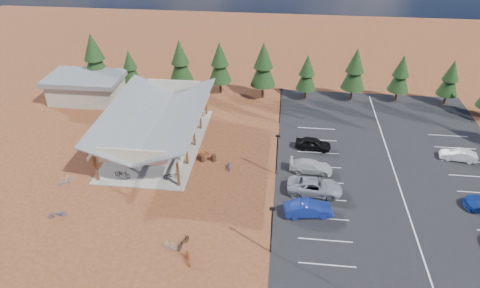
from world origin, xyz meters
The scene contains 39 objects.
ground centered at (0.00, 0.00, 0.00)m, with size 140.00×140.00×0.00m, color brown.
asphalt_lot centered at (18.50, 3.00, 0.02)m, with size 27.00×44.00×0.04m, color black.
concrete_pad centered at (-10.00, 7.00, 0.05)m, with size 10.60×18.60×0.10m, color gray.
bike_pavilion centered at (-10.00, 7.00, 3.82)m, with size 11.65×19.40×4.97m.
outbuilding centered at (-24.00, 18.00, 2.03)m, with size 11.00×7.00×3.90m.
lamp_post_0 centered at (5.00, -10.00, 2.98)m, with size 0.50×0.25×5.14m.
lamp_post_1 centered at (5.00, 2.00, 2.98)m, with size 0.50×0.25×5.14m.
lamp_post_2 centered at (5.00, 14.00, 2.98)m, with size 0.50×0.25×5.14m.
trash_bin_0 centered at (-3.74, 3.64, 0.45)m, with size 0.60×0.60×0.90m, color #402717.
trash_bin_1 centered at (-2.43, 3.85, 0.45)m, with size 0.60×0.60×0.90m, color #402717.
pine_0 centered at (-23.54, 21.41, 5.67)m, with size 3.99×3.99×9.29m.
pine_1 centered at (-18.34, 21.97, 4.06)m, with size 2.86×2.86×6.66m.
pine_2 centered at (-10.52, 22.48, 5.10)m, with size 3.59×3.59×8.35m.
pine_3 centered at (-4.51, 22.84, 4.99)m, with size 3.51×3.51×8.18m.
pine_4 centered at (2.13, 21.78, 5.35)m, with size 3.76×3.76×8.76m.
pine_5 centered at (8.57, 22.03, 4.28)m, with size 3.01×3.01×7.01m.
pine_6 centered at (15.46, 22.48, 4.97)m, with size 3.50×3.50×8.15m.
pine_7 centered at (22.14, 22.83, 4.43)m, with size 3.11×3.11×7.26m.
pine_8 centered at (29.00, 22.36, 4.25)m, with size 2.99×2.99×6.97m.
bike_0 centered at (-12.04, -0.61, 0.59)m, with size 0.65×1.85×0.97m, color black.
bike_1 centered at (-11.92, 4.99, 0.66)m, with size 0.52×1.85×1.11m, color #9CA0A5.
bike_2 centered at (-12.96, 9.74, 0.52)m, with size 0.55×1.58×0.83m, color #214D8F.
bike_3 centered at (-11.42, 13.30, 0.56)m, with size 0.43×1.52×0.92m, color maroon.
bike_4 centered at (-6.45, -0.33, 0.57)m, with size 0.63×1.81×0.95m, color black.
bike_5 centered at (-7.52, 6.54, 0.59)m, with size 0.46×1.62×0.97m, color #9EA1A6.
bike_6 centered at (-6.91, 7.11, 0.59)m, with size 0.65×1.86×0.98m, color navy.
bike_7 centered at (-6.35, 14.68, 0.65)m, with size 0.52×1.84×1.10m, color maroon.
bike_9 centered at (-17.77, -2.56, 0.53)m, with size 0.50×1.78×1.07m, color #909498.
bike_10 centered at (-16.16, -7.74, 0.45)m, with size 0.60×1.72×0.90m, color navy.
bike_11 centered at (-2.09, -11.95, 0.50)m, with size 0.47×1.65×0.99m, color maroon.
bike_12 centered at (-2.95, -10.15, 0.49)m, with size 0.65×1.86×0.98m, color black.
bike_13 centered at (-3.98, -10.72, 0.47)m, with size 0.44×1.56×0.94m, color #9EA3A7.
bike_14 centered at (-0.42, 2.42, 0.43)m, with size 0.56×1.62×0.85m, color #1B2C97.
bike_15 centered at (-3.86, 4.55, 0.44)m, with size 0.42×1.48×0.89m, color #952B0B.
car_1 centered at (8.45, -4.61, 0.82)m, with size 1.66×4.76×1.57m, color navy.
car_2 centered at (9.22, -0.98, 0.85)m, with size 2.68×5.81×1.62m, color #9B9CA3.
car_3 centered at (8.94, 2.91, 0.74)m, with size 1.97×4.85×1.41m, color #BDBDBD.
car_4 centered at (9.33, 7.84, 0.78)m, with size 1.75×4.34×1.48m, color black.
car_9 centered at (26.39, 7.31, 0.71)m, with size 1.41×4.05×1.34m, color white.
Camera 1 is at (5.36, -37.63, 28.59)m, focal length 32.00 mm.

